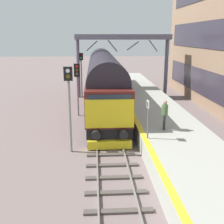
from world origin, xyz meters
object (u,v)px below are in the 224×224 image
(diesel_locomotive, at_px, (104,78))
(signal_post_near, at_px, (69,100))
(signal_post_mid, at_px, (77,82))
(platform_number_sign, at_px, (148,114))
(signal_post_far, at_px, (81,70))
(waiting_passenger, at_px, (165,112))

(diesel_locomotive, relative_size, signal_post_near, 4.36)
(signal_post_mid, relative_size, platform_number_sign, 2.06)
(signal_post_mid, distance_m, signal_post_far, 7.08)
(signal_post_mid, bearing_deg, platform_number_sign, -63.59)
(diesel_locomotive, distance_m, signal_post_mid, 3.62)
(waiting_passenger, bearing_deg, signal_post_near, 106.74)
(signal_post_far, bearing_deg, signal_post_near, -90.00)
(waiting_passenger, bearing_deg, signal_post_mid, 49.18)
(signal_post_near, bearing_deg, waiting_passenger, 5.40)
(platform_number_sign, bearing_deg, signal_post_near, 167.85)
(platform_number_sign, bearing_deg, signal_post_mid, 116.41)
(waiting_passenger, bearing_deg, signal_post_far, 31.94)
(signal_post_mid, bearing_deg, diesel_locomotive, 54.44)
(signal_post_far, bearing_deg, signal_post_mid, -90.00)
(signal_post_far, bearing_deg, platform_number_sign, -75.26)
(signal_post_mid, bearing_deg, signal_post_near, -90.00)
(signal_post_near, height_order, waiting_passenger, signal_post_near)
(platform_number_sign, bearing_deg, waiting_passenger, 48.33)
(diesel_locomotive, bearing_deg, signal_post_mid, -125.56)
(signal_post_mid, distance_m, platform_number_sign, 8.91)
(signal_post_far, xyz_separation_m, platform_number_sign, (3.96, -15.05, -0.45))
(diesel_locomotive, height_order, waiting_passenger, diesel_locomotive)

